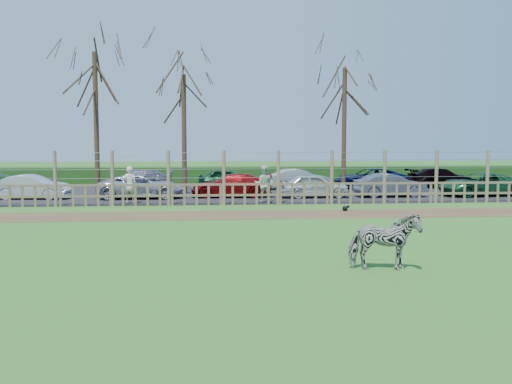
{
  "coord_description": "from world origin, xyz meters",
  "views": [
    {
      "loc": [
        -0.75,
        -17.94,
        3.0
      ],
      "look_at": [
        1.0,
        2.5,
        1.1
      ],
      "focal_mm": 40.0,
      "sensor_mm": 36.0,
      "label": 1
    }
  ],
  "objects": [
    {
      "name": "car_10",
      "position": [
        0.43,
        16.11,
        0.64
      ],
      "size": [
        3.54,
        1.47,
        1.2
      ],
      "primitive_type": "imported",
      "rotation": [
        0.0,
        0.0,
        1.56
      ],
      "color": "#154C27",
      "rests_on": "asphalt"
    },
    {
      "name": "zebra",
      "position": [
        3.28,
        -5.36,
        0.67
      ],
      "size": [
        1.64,
        0.86,
        1.34
      ],
      "primitive_type": "imported",
      "rotation": [
        0.0,
        0.0,
        1.48
      ],
      "color": "gray",
      "rests_on": "ground"
    },
    {
      "name": "ground",
      "position": [
        0.0,
        0.0,
        0.0
      ],
      "size": [
        120.0,
        120.0,
        0.0
      ],
      "primitive_type": "plane",
      "color": "#57973F",
      "rests_on": "ground"
    },
    {
      "name": "car_3",
      "position": [
        0.48,
        11.24,
        0.64
      ],
      "size": [
        4.22,
        1.9,
        1.2
      ],
      "primitive_type": "imported",
      "rotation": [
        0.0,
        0.0,
        4.66
      ],
      "color": "maroon",
      "rests_on": "asphalt"
    },
    {
      "name": "car_12",
      "position": [
        9.06,
        15.82,
        0.64
      ],
      "size": [
        4.44,
        2.27,
        1.2
      ],
      "primitive_type": "imported",
      "rotation": [
        0.0,
        0.0,
        4.78
      ],
      "color": "#070E3C",
      "rests_on": "asphalt"
    },
    {
      "name": "asphalt",
      "position": [
        0.0,
        14.5,
        0.02
      ],
      "size": [
        44.0,
        13.0,
        0.04
      ],
      "primitive_type": "cube",
      "color": "#232326",
      "rests_on": "ground"
    },
    {
      "name": "car_4",
      "position": [
        4.68,
        10.67,
        0.64
      ],
      "size": [
        3.56,
        1.51,
        1.2
      ],
      "primitive_type": "imported",
      "rotation": [
        0.0,
        0.0,
        1.6
      ],
      "color": "silver",
      "rests_on": "asphalt"
    },
    {
      "name": "fence",
      "position": [
        0.0,
        8.0,
        0.8
      ],
      "size": [
        30.16,
        0.16,
        2.5
      ],
      "color": "brown",
      "rests_on": "ground"
    },
    {
      "name": "crow",
      "position": [
        5.0,
        5.34,
        0.12
      ],
      "size": [
        0.3,
        0.23,
        0.25
      ],
      "color": "black",
      "rests_on": "ground"
    },
    {
      "name": "visitor_b",
      "position": [
        1.89,
        8.62,
        0.9
      ],
      "size": [
        0.91,
        0.74,
        1.72
      ],
      "primitive_type": "imported",
      "rotation": [
        0.0,
        0.0,
        3.03
      ],
      "color": "#B6D2B1",
      "rests_on": "asphalt"
    },
    {
      "name": "dirt_strip",
      "position": [
        0.0,
        4.5,
        0.01
      ],
      "size": [
        34.0,
        2.8,
        0.01
      ],
      "primitive_type": "cube",
      "color": "brown",
      "rests_on": "ground"
    },
    {
      "name": "visitor_a",
      "position": [
        -4.32,
        8.61,
        0.9
      ],
      "size": [
        0.69,
        0.52,
        1.72
      ],
      "primitive_type": "imported",
      "rotation": [
        0.0,
        0.0,
        2.96
      ],
      "color": "beige",
      "rests_on": "asphalt"
    },
    {
      "name": "tree_right",
      "position": [
        7.0,
        14.0,
        5.24
      ],
      "size": [
        4.8,
        4.8,
        7.35
      ],
      "color": "#3D2B1E",
      "rests_on": "ground"
    },
    {
      "name": "car_1",
      "position": [
        -9.45,
        11.18,
        0.64
      ],
      "size": [
        3.74,
        1.58,
        1.2
      ],
      "primitive_type": "imported",
      "rotation": [
        0.0,
        0.0,
        1.48
      ],
      "color": "silver",
      "rests_on": "asphalt"
    },
    {
      "name": "tree_left",
      "position": [
        -6.5,
        12.5,
        5.62
      ],
      "size": [
        4.8,
        4.8,
        7.88
      ],
      "color": "#3D2B1E",
      "rests_on": "ground"
    },
    {
      "name": "car_5",
      "position": [
        8.67,
        10.67,
        0.64
      ],
      "size": [
        3.73,
        1.54,
        1.2
      ],
      "primitive_type": "imported",
      "rotation": [
        0.0,
        0.0,
        1.64
      ],
      "color": "#555570",
      "rests_on": "asphalt"
    },
    {
      "name": "hedge",
      "position": [
        0.0,
        21.5,
        0.55
      ],
      "size": [
        46.0,
        2.0,
        1.1
      ],
      "primitive_type": "cube",
      "color": "#1E4716",
      "rests_on": "ground"
    },
    {
      "name": "tree_mid",
      "position": [
        -2.0,
        13.5,
        4.87
      ],
      "size": [
        4.8,
        4.8,
        6.83
      ],
      "color": "#3D2B1E",
      "rests_on": "ground"
    },
    {
      "name": "car_13",
      "position": [
        13.59,
        16.0,
        0.64
      ],
      "size": [
        4.24,
        1.97,
        1.2
      ],
      "primitive_type": "imported",
      "rotation": [
        0.0,
        0.0,
        1.64
      ],
      "color": "black",
      "rests_on": "asphalt"
    },
    {
      "name": "car_11",
      "position": [
        4.68,
        15.63,
        0.64
      ],
      "size": [
        3.75,
        1.63,
        1.2
      ],
      "primitive_type": "imported",
      "rotation": [
        0.0,
        0.0,
        1.67
      ],
      "color": "#AEC3BD",
      "rests_on": "asphalt"
    },
    {
      "name": "car_6",
      "position": [
        13.47,
        10.74,
        0.64
      ],
      "size": [
        4.54,
        2.54,
        1.2
      ],
      "primitive_type": "imported",
      "rotation": [
        0.0,
        0.0,
        4.84
      ],
      "color": "#175730",
      "rests_on": "asphalt"
    },
    {
      "name": "car_2",
      "position": [
        -4.06,
        11.0,
        0.64
      ],
      "size": [
        4.36,
        2.09,
        1.2
      ],
      "primitive_type": "imported",
      "rotation": [
        0.0,
        0.0,
        1.59
      ],
      "color": "#AEAFC2",
      "rests_on": "asphalt"
    },
    {
      "name": "car_9",
      "position": [
        -4.84,
        15.77,
        0.64
      ],
      "size": [
        4.29,
        2.1,
        1.2
      ],
      "primitive_type": "imported",
      "rotation": [
        0.0,
        0.0,
        4.82
      ],
      "color": "slate",
      "rests_on": "asphalt"
    }
  ]
}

